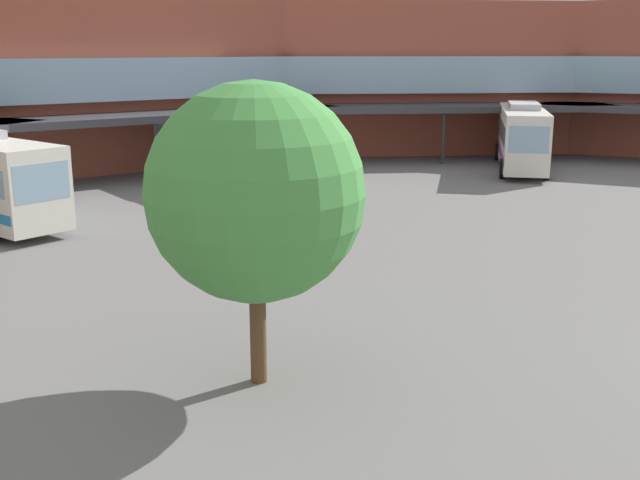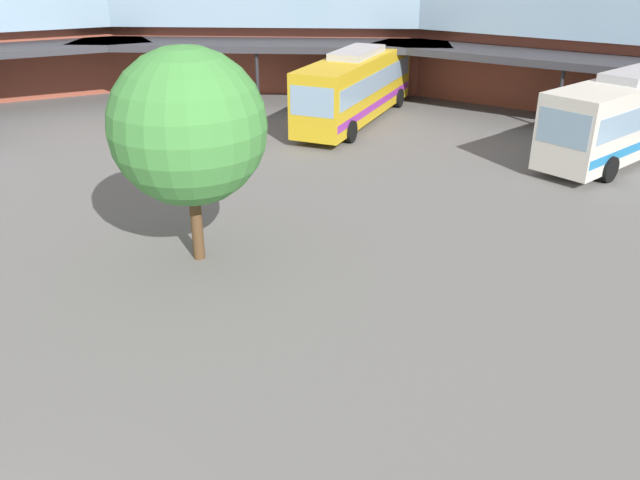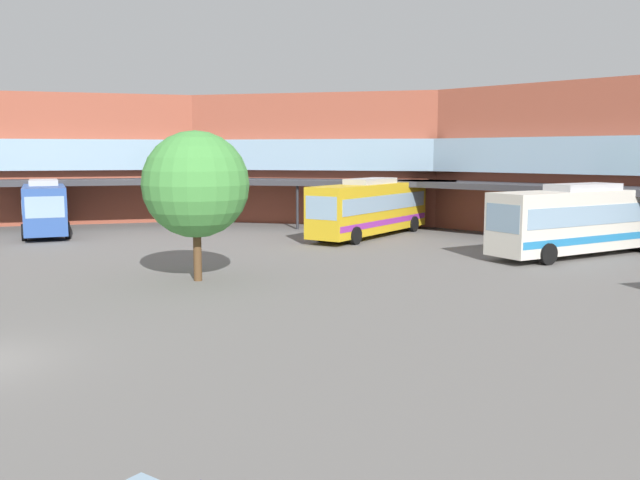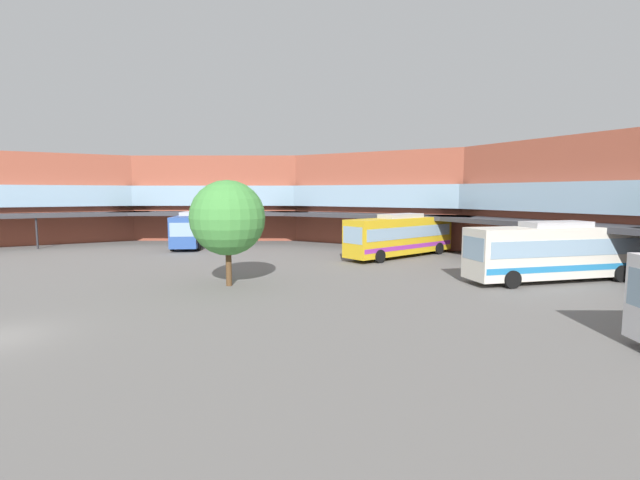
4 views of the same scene
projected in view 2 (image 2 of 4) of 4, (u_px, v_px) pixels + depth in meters
station_building at (484, 65)px, 22.94m from camera, size 84.91×53.71×10.15m
bus_1 at (632, 114)px, 29.30m from camera, size 5.71×12.19×3.92m
bus_2 at (356, 85)px, 35.10m from camera, size 4.58×12.23×3.88m
plaza_tree at (188, 127)px, 18.67m from camera, size 4.62×4.62×6.54m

